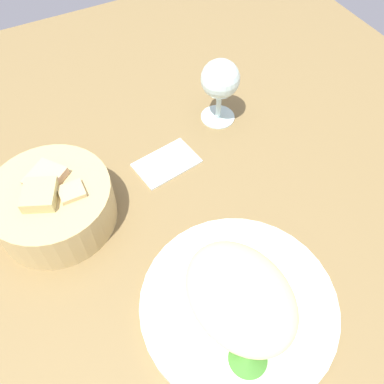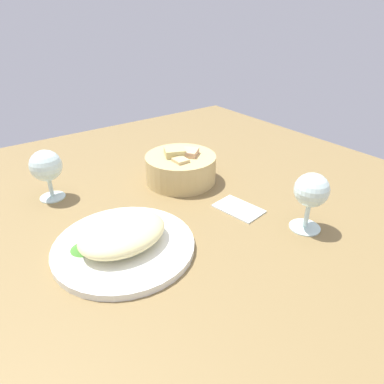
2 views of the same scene
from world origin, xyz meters
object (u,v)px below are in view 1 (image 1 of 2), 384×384
object	(u,v)px
bread_basket	(53,204)
folded_napkin	(167,162)
plate	(238,304)
wine_glass_near	(220,82)

from	to	relation	value
bread_basket	folded_napkin	size ratio (longest dim) A/B	1.72
plate	wine_glass_near	distance (cm)	39.32
bread_basket	folded_napkin	xyz separation A→B (cm)	(2.35, -20.44, -3.57)
folded_napkin	plate	bearing A→B (deg)	76.38
bread_basket	wine_glass_near	bearing A→B (deg)	-76.05
folded_napkin	wine_glass_near	bearing A→B (deg)	-165.11
wine_glass_near	folded_napkin	world-z (taller)	wine_glass_near
wine_glass_near	folded_napkin	bearing A→B (deg)	113.81
plate	wine_glass_near	size ratio (longest dim) A/B	2.14
bread_basket	wine_glass_near	xyz separation A→B (cm)	(8.59, -34.57, 4.69)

